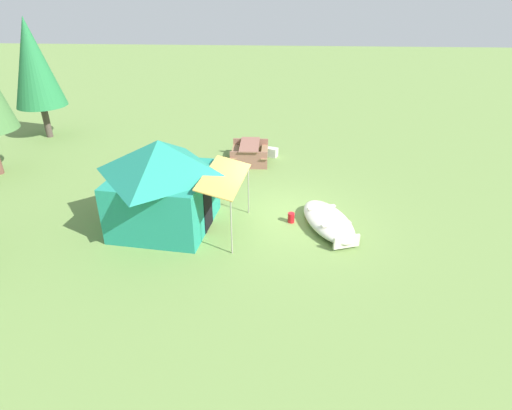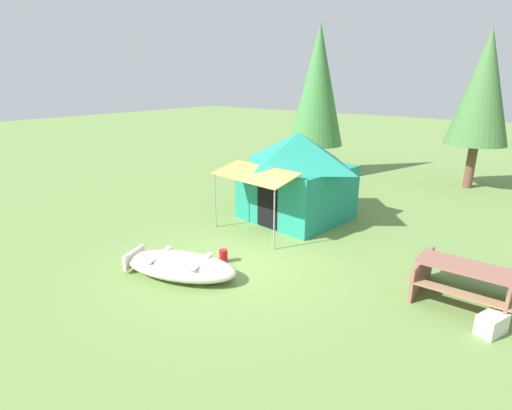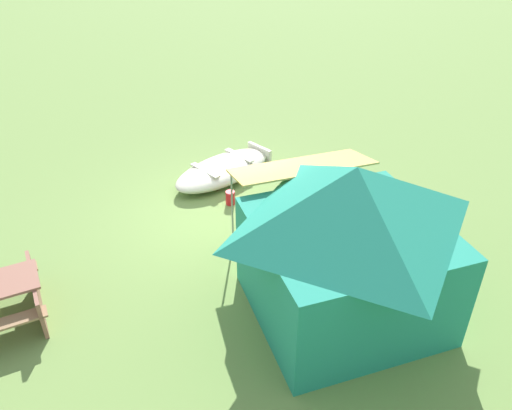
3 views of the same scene
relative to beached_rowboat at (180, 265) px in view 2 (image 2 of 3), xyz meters
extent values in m
plane|color=olive|center=(0.64, 1.44, -0.24)|extent=(80.00, 80.00, 0.00)
ellipsoid|color=beige|center=(0.01, 0.00, -0.01)|extent=(2.88, 1.97, 0.47)
ellipsoid|color=#4B4942|center=(0.01, 0.00, 0.03)|extent=(2.63, 1.77, 0.17)
cube|color=beige|center=(0.51, 0.18, 0.18)|extent=(0.42, 0.89, 0.04)
cube|color=beige|center=(-0.49, -0.17, 0.18)|extent=(0.42, 0.89, 0.04)
cube|color=beige|center=(-1.13, -0.39, 0.01)|extent=(0.32, 0.74, 0.36)
cube|color=#208871|center=(-0.08, 4.86, 0.60)|extent=(3.05, 2.94, 1.68)
pyramid|color=#208871|center=(-0.08, 4.86, 1.94)|extent=(3.30, 3.17, 0.99)
cube|color=black|center=(-0.24, 3.54, 0.46)|extent=(0.76, 0.12, 1.35)
cube|color=gold|center=(-0.30, 3.02, 1.49)|extent=(2.59, 1.33, 0.26)
cylinder|color=gray|center=(0.81, 2.44, 0.56)|extent=(0.04, 0.04, 1.60)
cylinder|color=gray|center=(-1.50, 2.71, 0.56)|extent=(0.04, 0.04, 1.60)
cube|color=#8E5C4C|center=(5.17, 2.74, 0.49)|extent=(1.78, 0.80, 0.04)
cube|color=#936F4C|center=(5.15, 3.34, 0.20)|extent=(1.77, 0.29, 0.04)
cube|color=#936F4C|center=(5.18, 2.14, 0.20)|extent=(1.77, 0.29, 0.04)
cube|color=#8E5C4C|center=(5.95, 2.75, 0.11)|extent=(0.09, 1.46, 0.71)
cube|color=#8E5C4C|center=(4.39, 2.72, 0.11)|extent=(0.09, 1.46, 0.71)
cube|color=silver|center=(5.82, 1.89, -0.06)|extent=(0.48, 0.61, 0.37)
cylinder|color=red|center=(0.29, 1.10, -0.09)|extent=(0.29, 0.29, 0.31)
cylinder|color=#443D2A|center=(-2.69, 10.42, 0.44)|extent=(0.35, 0.35, 1.36)
cone|color=#3E7A3C|center=(-2.69, 10.42, 3.66)|extent=(2.35, 2.35, 5.08)
cylinder|color=brown|center=(3.34, 12.25, 0.63)|extent=(0.34, 0.34, 1.74)
cone|color=#437039|center=(3.34, 12.25, 3.62)|extent=(2.27, 2.27, 4.25)
camera|label=1|loc=(-11.14, 1.45, 6.32)|focal=30.06mm
camera|label=2|loc=(6.30, -5.25, 3.97)|focal=28.03mm
camera|label=3|loc=(3.83, 9.83, 5.79)|focal=35.86mm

